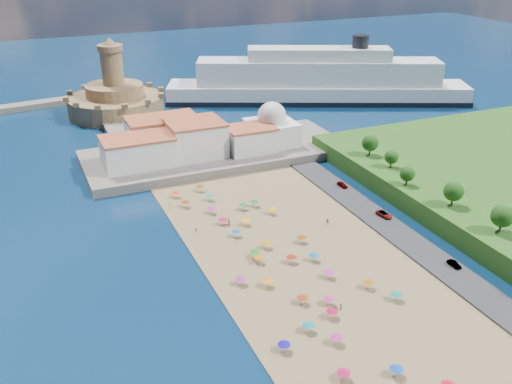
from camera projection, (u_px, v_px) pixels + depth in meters
name	position (u px, v px, depth m)	size (l,w,h in m)	color
ground	(283.00, 267.00, 133.51)	(700.00, 700.00, 0.00)	#071938
terrace	(217.00, 153.00, 197.36)	(90.00, 36.00, 3.00)	#59544C
jetty	(132.00, 132.00, 218.70)	(18.00, 70.00, 2.40)	#59544C
waterfront_buildings	(179.00, 140.00, 190.51)	(57.00, 29.00, 11.00)	silver
domed_building	(272.00, 127.00, 199.81)	(16.00, 16.00, 15.00)	silver
fortress	(115.00, 99.00, 241.43)	(40.00, 40.00, 32.40)	#9E774F
cruise_ship	(318.00, 82.00, 259.09)	(133.35, 74.01, 29.89)	black
beach_parasols	(297.00, 281.00, 124.28)	(31.33, 117.32, 2.20)	gray
beachgoers	(291.00, 285.00, 124.52)	(38.14, 94.99, 1.89)	tan
parked_cars	(382.00, 212.00, 156.14)	(2.93, 53.37, 1.39)	gray
hillside_trees	(486.00, 211.00, 137.47)	(9.36, 104.70, 7.21)	#382314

